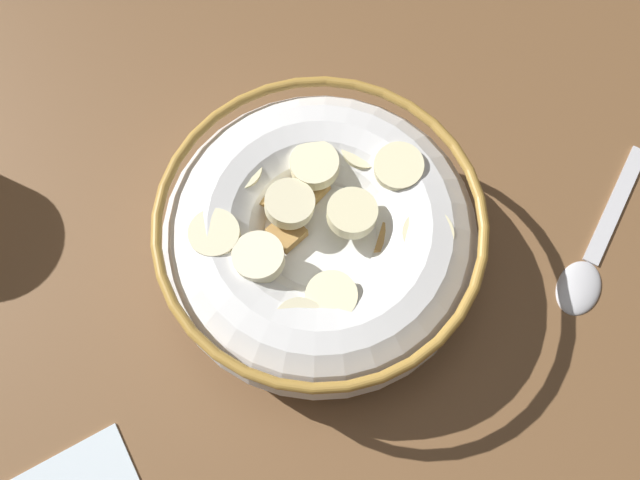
% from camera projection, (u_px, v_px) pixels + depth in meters
% --- Properties ---
extents(ground_plane, '(1.38, 1.38, 0.02)m').
position_uv_depth(ground_plane, '(320.00, 261.00, 0.43)').
color(ground_plane, brown).
extents(cereal_bowl, '(0.18, 0.18, 0.06)m').
position_uv_depth(cereal_bowl, '(320.00, 238.00, 0.39)').
color(cereal_bowl, white).
rests_on(cereal_bowl, ground_plane).
extents(spoon, '(0.03, 0.13, 0.01)m').
position_uv_depth(spoon, '(592.00, 261.00, 0.41)').
color(spoon, silver).
rests_on(spoon, ground_plane).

